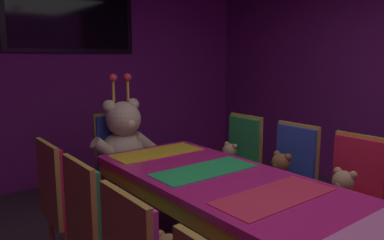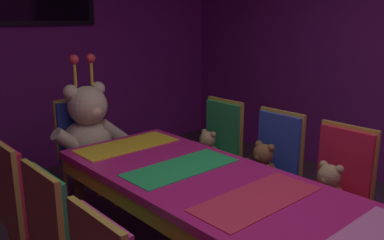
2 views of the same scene
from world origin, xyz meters
name	(u,v)px [view 1 (image 1 of 2)]	position (x,y,z in m)	size (l,w,h in m)	color
wall_back	(72,69)	(0.00, 3.20, 1.40)	(5.20, 0.12, 2.80)	#721E72
banquet_table	(274,210)	(0.00, 0.00, 0.66)	(0.90, 2.96, 0.75)	#C61E72
chair_left_3	(94,225)	(-0.86, 0.58, 0.60)	(0.42, 0.41, 0.98)	#268C4C
chair_left_4	(62,196)	(-0.86, 1.13, 0.60)	(0.42, 0.41, 0.98)	red
teddy_left_4	(82,194)	(-0.71, 1.13, 0.58)	(0.23, 0.30, 0.29)	brown
chair_right_2	(353,189)	(0.87, -0.01, 0.60)	(0.42, 0.41, 0.98)	red
teddy_right_2	(342,194)	(0.72, -0.01, 0.59)	(0.25, 0.32, 0.31)	tan
chair_right_3	(291,170)	(0.88, 0.55, 0.60)	(0.42, 0.41, 0.98)	#2D47B2
teddy_right_3	(280,174)	(0.74, 0.55, 0.59)	(0.25, 0.33, 0.31)	brown
chair_right_4	(240,155)	(0.87, 1.15, 0.60)	(0.42, 0.41, 0.98)	#268C4C
teddy_right_4	(229,159)	(0.73, 1.15, 0.58)	(0.23, 0.30, 0.28)	tan
throne_chair	(117,151)	(0.00, 2.02, 0.60)	(0.41, 0.42, 0.98)	#2D47B2
king_teddy_bear	(125,139)	(0.00, 1.85, 0.75)	(0.72, 0.56, 0.93)	beige
wall_tv	(71,13)	(0.00, 3.11, 2.05)	(1.57, 0.06, 0.91)	black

